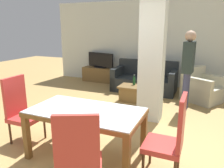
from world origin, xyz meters
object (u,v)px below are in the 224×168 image
Objects in this scene: tv_screen at (100,60)px; bottle at (134,81)px; sofa at (145,81)px; standing_person at (188,65)px; dining_table at (86,120)px; dining_chair_near_right at (79,159)px; armchair at (202,89)px; dining_chair_head_left at (21,109)px; coffee_table at (134,93)px; tv_stand at (101,75)px; dining_chair_head_right at (171,137)px.

bottle is at bearing 153.36° from tv_screen.
standing_person is (1.26, -1.14, 0.75)m from sofa.
bottle is at bearing 93.42° from dining_table.
dining_chair_near_right is at bearing -64.59° from dining_table.
tv_screen is (-1.67, 1.42, 0.25)m from bottle.
dining_chair_near_right is at bearing 17.20° from armchair.
dining_chair_head_left is 4.09× the size of bottle.
dining_chair_head_left is 3.89m from sofa.
dining_table is at bearing -87.27° from coffee_table.
sofa is (-0.12, 3.72, -0.28)m from dining_table.
armchair is (2.70, 3.42, -0.27)m from dining_chair_head_left.
dining_table is 2.15× the size of coffee_table.
dining_chair_head_right is at bearing -54.49° from tv_stand.
dining_chair_head_left is at bearing 142.21° from standing_person.
dining_chair_head_right is (2.40, 0.00, 0.00)m from dining_chair_head_left.
sofa is at bearing 91.82° from dining_table.
dining_chair_head_left is 1.45× the size of coffee_table.
sofa is at bearing 19.32° from dining_chair_head_right.
tv_stand is at bearing 139.57° from bottle.
tv_screen is at bearing 0.00° from tv_stand.
dining_chair_head_right reaches higher than bottle.
dining_chair_head_right is 4.09× the size of bottle.
tv_screen is at bearing -171.56° from dining_chair_head_left.
dining_chair_head_right is at bearing 139.30° from tv_screen.
dining_chair_head_right reaches higher than tv_stand.
bottle is at bearing 25.68° from dining_chair_head_right.
sofa is at bearing 177.00° from tv_screen.
coffee_table is at bearing 151.53° from tv_screen.
coffee_table is at bearing -42.26° from tv_stand.
tv_screen is at bearing 113.45° from dining_table.
armchair is at bearing -17.57° from standing_person.
standing_person reaches higher than dining_table.
armchair is (1.60, -0.31, -0.00)m from sofa.
armchair is 3.46m from tv_screen.
dining_chair_head_left is at bearing 180.00° from dining_table.
coffee_table is (-0.13, 2.69, -0.37)m from dining_table.
dining_chair_head_right is at bearing -64.32° from bottle.
tv_screen is at bearing -72.49° from armchair.
dining_chair_head_right reaches higher than armchair.
dining_chair_head_right is at bearing 90.00° from dining_chair_head_left.
dining_chair_head_right is 5.22m from tv_screen.
tv_screen is (-2.24, 5.09, 0.19)m from dining_chair_near_right.
armchair is (0.30, 3.42, -0.27)m from dining_chair_head_right.
dining_chair_near_right is 5.56m from tv_screen.
dining_chair_head_left is (-1.21, 0.00, -0.02)m from dining_table.
dining_table is 1.48× the size of dining_chair_near_right.
coffee_table is at bearing -34.18° from armchair.
standing_person is (2.99, -1.66, 0.79)m from tv_stand.
coffee_table is (-0.53, 3.53, -0.36)m from dining_chair_near_right.
dining_chair_near_right is (1.61, -0.85, 0.00)m from dining_chair_head_left.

